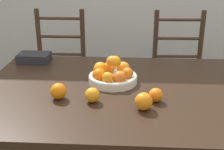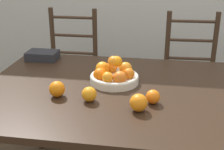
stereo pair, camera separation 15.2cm
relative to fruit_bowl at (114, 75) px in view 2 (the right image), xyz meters
name	(u,v)px [view 2 (the right image)]	position (x,y,z in m)	size (l,w,h in m)	color
dining_table	(140,104)	(0.16, -0.08, -0.13)	(1.74, 1.08, 0.75)	black
fruit_bowl	(114,75)	(0.00, 0.00, 0.00)	(0.27, 0.27, 0.16)	silver
orange_loose_0	(89,94)	(-0.08, -0.25, -0.01)	(0.07, 0.07, 0.07)	orange
orange_loose_1	(57,89)	(-0.26, -0.23, -0.01)	(0.08, 0.08, 0.08)	orange
orange_loose_2	(139,103)	(0.16, -0.32, -0.01)	(0.08, 0.08, 0.08)	orange
orange_loose_3	(153,97)	(0.23, -0.23, -0.01)	(0.07, 0.07, 0.07)	orange
chair_left	(71,74)	(-0.50, 0.80, -0.33)	(0.42, 0.40, 1.00)	#382619
chair_right	(190,81)	(0.50, 0.80, -0.33)	(0.44, 0.42, 1.00)	#382619
book_stack	(43,55)	(-0.55, 0.33, -0.02)	(0.21, 0.14, 0.06)	#232328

